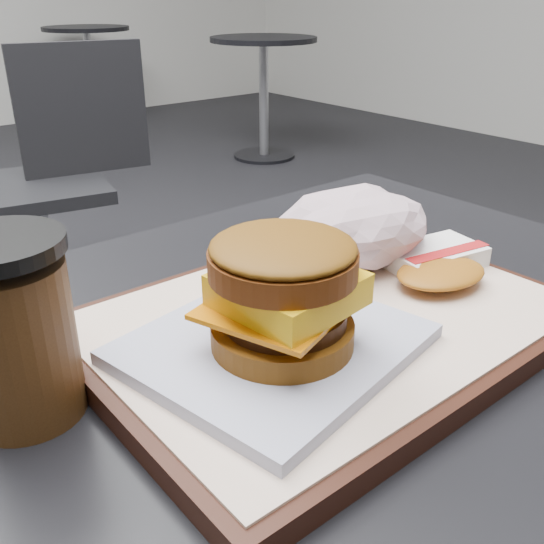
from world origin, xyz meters
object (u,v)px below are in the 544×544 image
(hash_brown, at_px, (437,263))
(crumpled_wrapper, at_px, (355,226))
(breakfast_sandwich, at_px, (280,305))
(customer_table, at_px, (300,513))
(neighbor_chair, at_px, (52,169))
(coffee_cup, at_px, (15,334))
(serving_tray, at_px, (326,323))

(hash_brown, height_order, crumpled_wrapper, crumpled_wrapper)
(hash_brown, relative_size, crumpled_wrapper, 0.83)
(crumpled_wrapper, bearing_deg, breakfast_sandwich, -152.89)
(customer_table, bearing_deg, neighbor_chair, 77.03)
(customer_table, relative_size, coffee_cup, 6.44)
(breakfast_sandwich, xyz_separation_m, coffee_cup, (-0.15, 0.08, 0.00))
(coffee_cup, bearing_deg, customer_table, -15.01)
(hash_brown, height_order, neighbor_chair, neighbor_chair)
(crumpled_wrapper, bearing_deg, hash_brown, -64.14)
(serving_tray, distance_m, coffee_cup, 0.23)
(neighbor_chair, bearing_deg, crumpled_wrapper, -99.25)
(hash_brown, distance_m, neighbor_chair, 1.62)
(customer_table, xyz_separation_m, crumpled_wrapper, (0.12, 0.06, 0.24))
(hash_brown, distance_m, crumpled_wrapper, 0.08)
(serving_tray, bearing_deg, breakfast_sandwich, -161.03)
(hash_brown, bearing_deg, serving_tray, 174.63)
(hash_brown, distance_m, coffee_cup, 0.36)
(coffee_cup, distance_m, neighbor_chair, 1.64)
(customer_table, bearing_deg, breakfast_sandwich, -153.16)
(customer_table, relative_size, hash_brown, 6.35)
(crumpled_wrapper, distance_m, neighbor_chair, 1.56)
(serving_tray, bearing_deg, customer_table, -179.13)
(serving_tray, relative_size, coffee_cup, 3.06)
(customer_table, distance_m, neighbor_chair, 1.61)
(customer_table, xyz_separation_m, hash_brown, (0.15, -0.01, 0.22))
(hash_brown, bearing_deg, customer_table, 175.57)
(crumpled_wrapper, relative_size, neighbor_chair, 0.17)
(breakfast_sandwich, height_order, crumpled_wrapper, breakfast_sandwich)
(serving_tray, xyz_separation_m, neighbor_chair, (0.34, 1.56, -0.27))
(serving_tray, relative_size, neighbor_chair, 0.43)
(breakfast_sandwich, height_order, hash_brown, breakfast_sandwich)
(coffee_cup, bearing_deg, serving_tray, -13.46)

